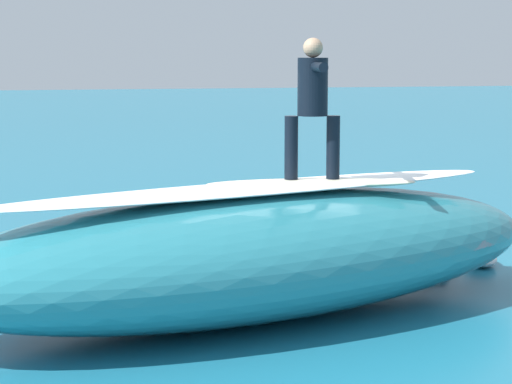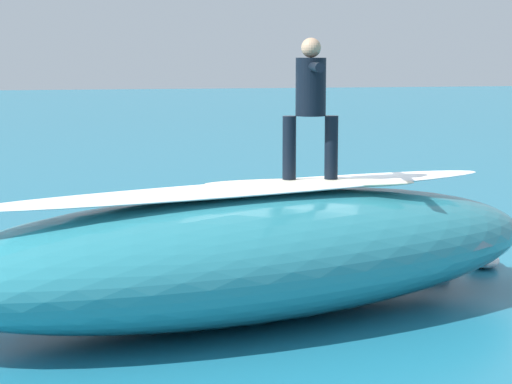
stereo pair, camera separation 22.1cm
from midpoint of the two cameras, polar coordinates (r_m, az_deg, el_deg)
The scene contains 9 objects.
ground_plane at distance 12.29m, azimuth 0.59°, elevation -4.64°, with size 120.00×120.00×0.00m, color teal.
wave_crest at distance 10.24m, azimuth -0.74°, elevation -3.56°, with size 7.01×2.55×1.28m, color teal.
wave_foam_lip at distance 10.13m, azimuth -0.75°, elevation 0.20°, with size 5.95×0.89×0.08m, color white.
surfboard_riding at distance 10.50m, azimuth 2.62°, elevation 0.51°, with size 2.23×0.46×0.09m, color #EAE5C6.
surfer_riding at distance 10.41m, azimuth 2.65°, elevation 5.43°, with size 0.58×1.39×1.47m.
surfboard_paddling at distance 12.81m, azimuth -3.14°, elevation -3.92°, with size 2.05×0.52×0.09m, color silver.
surfer_paddling at distance 12.68m, azimuth -2.83°, elevation -3.26°, with size 0.86×1.51×0.29m.
foam_patch_near at distance 12.37m, azimuth 9.37°, elevation -4.32°, with size 0.66×0.49×0.15m, color white.
foam_patch_mid at distance 12.98m, azimuth 12.18°, elevation -3.74°, with size 0.68×0.44×0.18m, color white.
Camera 1 is at (3.05, 11.60, 2.71)m, focal length 69.88 mm.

